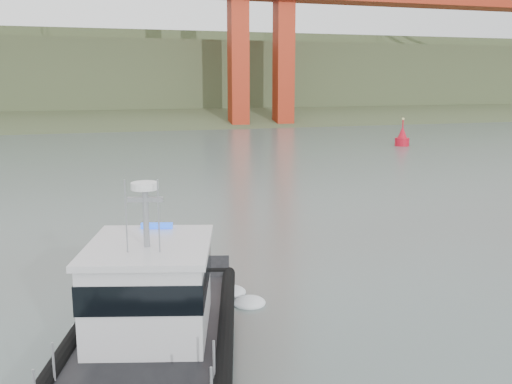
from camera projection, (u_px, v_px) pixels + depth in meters
ground at (314, 296)px, 21.12m from camera, size 400.00×400.00×0.00m
headlands at (110, 83)px, 137.33m from camera, size 500.00×105.36×27.12m
patrol_boat at (150, 325)px, 15.38m from camera, size 6.95×11.90×5.45m
nav_buoy at (402, 138)px, 68.88m from camera, size 1.72×1.72×3.58m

